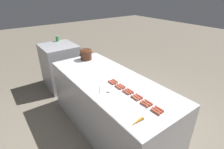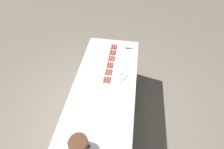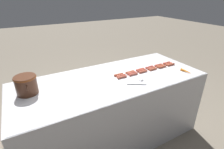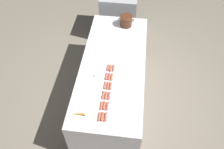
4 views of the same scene
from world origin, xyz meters
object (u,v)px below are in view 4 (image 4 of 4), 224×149
object	(u,v)px
back_cabinet	(119,14)
hot_dog_2	(103,95)
hot_dog_13	(107,106)
hot_dog_15	(110,86)
hot_dog_0	(99,117)
bean_pot	(126,20)
hot_dog_7	(104,105)
hot_dog_11	(111,68)
hot_dog_5	(108,68)
hot_dog_4	(106,76)
serving_spoon	(94,73)
hot_dog_14	(109,96)
carrot	(78,114)
hot_dog_3	(105,85)
hot_dog_8	(106,95)
hot_dog_1	(101,105)
hot_dog_12	(106,117)
hot_dog_9	(108,85)
hot_dog_6	(102,117)
hot_dog_16	(112,77)
hot_dog_17	(114,68)

from	to	relation	value
back_cabinet	hot_dog_2	world-z (taller)	back_cabinet
hot_dog_13	hot_dog_15	world-z (taller)	same
hot_dog_0	bean_pot	world-z (taller)	bean_pot
hot_dog_0	hot_dog_7	distance (m)	0.17
back_cabinet	bean_pot	xyz separation A→B (m)	(0.20, -0.91, 0.52)
back_cabinet	hot_dog_11	bearing A→B (deg)	-87.94
hot_dog_5	hot_dog_11	distance (m)	0.04
hot_dog_4	hot_dog_5	xyz separation A→B (m)	(-0.00, 0.17, 0.00)
hot_dog_7	serving_spoon	distance (m)	0.56
hot_dog_14	hot_dog_0	bearing A→B (deg)	-103.50
hot_dog_2	carrot	xyz separation A→B (m)	(-0.27, -0.32, 0.00)
hot_dog_3	hot_dog_15	bearing A→B (deg)	-5.34
hot_dog_13	carrot	xyz separation A→B (m)	(-0.34, -0.16, 0.00)
hot_dog_5	hot_dog_8	size ratio (longest dim) A/B	1.00
hot_dog_8	hot_dog_0	bearing A→B (deg)	-96.70
hot_dog_2	hot_dog_14	world-z (taller)	same
hot_dog_14	hot_dog_1	bearing A→B (deg)	-116.01
hot_dog_8	hot_dog_12	bearing A→B (deg)	-83.07
hot_dog_8	bean_pot	xyz separation A→B (m)	(0.13, 1.51, 0.09)
hot_dog_3	hot_dog_5	bearing A→B (deg)	90.85
hot_dog_9	hot_dog_3	bearing A→B (deg)	177.41
hot_dog_6	back_cabinet	bearing A→B (deg)	91.45
serving_spoon	hot_dog_15	bearing A→B (deg)	-37.83
hot_dog_13	hot_dog_14	xyz separation A→B (m)	(0.00, 0.16, 0.00)
hot_dog_2	hot_dog_5	xyz separation A→B (m)	(-0.00, 0.48, 0.00)
hot_dog_0	hot_dog_11	distance (m)	0.81
hot_dog_3	hot_dog_4	xyz separation A→B (m)	(-0.00, 0.16, 0.00)
hot_dog_0	hot_dog_3	distance (m)	0.49
hot_dog_8	hot_dog_14	size ratio (longest dim) A/B	1.00
hot_dog_12	hot_dog_13	world-z (taller)	same
back_cabinet	hot_dog_5	distance (m)	1.98
hot_dog_5	hot_dog_13	distance (m)	0.65
hot_dog_4	hot_dog_13	bearing A→B (deg)	-80.74
hot_dog_8	hot_dog_15	distance (m)	0.16
bean_pot	hot_dog_5	bearing A→B (deg)	-99.53
hot_dog_5	serving_spoon	xyz separation A→B (m)	(-0.18, -0.13, -0.01)
hot_dog_16	hot_dog_17	bearing A→B (deg)	88.13
hot_dog_13	hot_dog_6	bearing A→B (deg)	-104.20
hot_dog_9	hot_dog_15	size ratio (longest dim) A/B	1.00
hot_dog_7	hot_dog_13	bearing A→B (deg)	-2.56
hot_dog_13	hot_dog_16	bearing A→B (deg)	90.35
hot_dog_7	hot_dog_8	bearing A→B (deg)	89.58
hot_dog_1	hot_dog_15	xyz separation A→B (m)	(0.08, 0.32, 0.00)
hot_dog_0	hot_dog_17	world-z (taller)	same
hot_dog_1	serving_spoon	bearing A→B (deg)	109.19
hot_dog_0	hot_dog_17	xyz separation A→B (m)	(0.08, 0.81, 0.00)
hot_dog_6	hot_dog_12	size ratio (longest dim) A/B	1.00
hot_dog_12	hot_dog_16	size ratio (longest dim) A/B	1.00
hot_dog_12	carrot	xyz separation A→B (m)	(-0.34, -0.00, 0.00)
hot_dog_13	hot_dog_14	distance (m)	0.16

